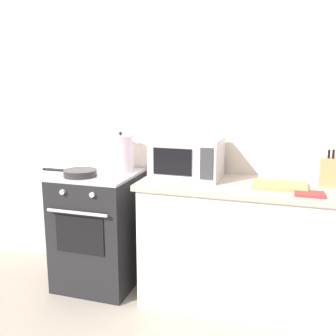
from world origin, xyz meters
The scene contains 11 objects.
ground_plane centered at (0.00, 0.00, 0.00)m, with size 10.00×10.00×0.00m, color #9E9384.
back_wall centered at (0.30, 0.97, 1.25)m, with size 4.40×0.10×2.50m, color silver.
lower_cabinet_right centered at (0.90, 0.62, 0.44)m, with size 1.64×0.56×0.88m, color white.
countertop_right centered at (0.90, 0.62, 0.90)m, with size 1.70×0.60×0.04m, color #ADA393.
stove centered at (-0.35, 0.60, 0.46)m, with size 0.60×0.64×0.92m.
stock_pot centered at (-0.20, 0.73, 1.07)m, with size 0.29×0.21×0.32m.
frying_pan centered at (-0.43, 0.47, 0.95)m, with size 0.45×0.25×0.05m.
microwave centered at (0.36, 0.68, 1.07)m, with size 0.50×0.37×0.30m.
cutting_board centered at (1.03, 0.60, 0.93)m, with size 0.36×0.26×0.02m, color tan.
knife_block centered at (1.35, 0.74, 1.02)m, with size 0.13×0.10×0.25m.
oven_mitt centered at (1.22, 0.44, 0.93)m, with size 0.18×0.14×0.02m, color #993333.
Camera 1 is at (1.10, -2.13, 1.60)m, focal length 42.52 mm.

